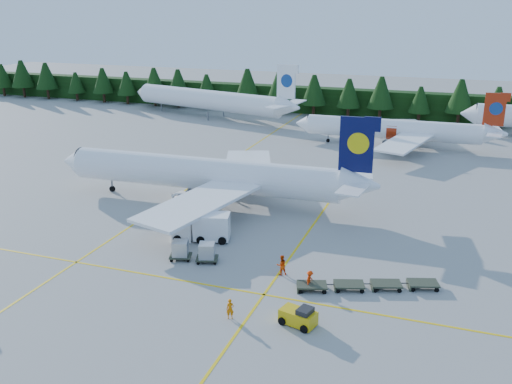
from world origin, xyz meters
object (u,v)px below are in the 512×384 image
(airliner_red, at_px, (389,129))
(baggage_tug, at_px, (299,316))
(airliner_navy, at_px, (198,174))
(airstairs, at_px, (190,196))
(service_truck, at_px, (201,227))

(airliner_red, height_order, baggage_tug, airliner_red)
(airliner_navy, bearing_deg, airstairs, -143.10)
(airliner_navy, relative_size, airliner_red, 1.18)
(airliner_navy, relative_size, airstairs, 7.32)
(airstairs, distance_m, service_truck, 12.93)
(airstairs, height_order, baggage_tug, airstairs)
(baggage_tug, bearing_deg, service_truck, 153.06)
(service_truck, bearing_deg, airliner_navy, 101.10)
(airliner_navy, height_order, service_truck, airliner_navy)
(airliner_navy, distance_m, airliner_red, 43.48)
(airliner_navy, bearing_deg, baggage_tug, -52.39)
(airliner_navy, distance_m, service_truck, 13.30)
(airliner_navy, bearing_deg, service_truck, -65.41)
(airliner_navy, bearing_deg, airliner_red, 61.27)
(airliner_red, bearing_deg, airstairs, -118.97)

